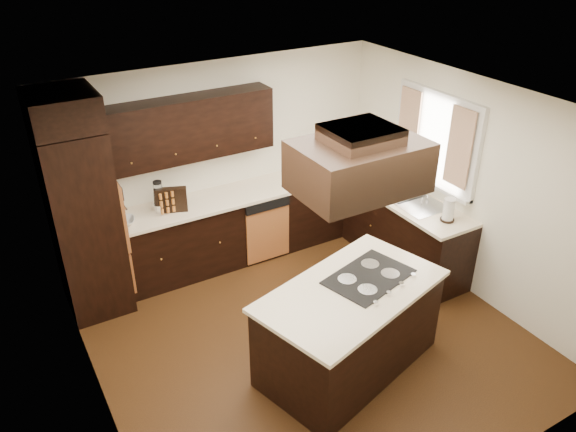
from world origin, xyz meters
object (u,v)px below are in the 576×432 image
object	(u,v)px
island	(349,329)
oven_column	(85,223)
spice_rack	(171,200)
range_hood	(359,166)

from	to	relation	value
island	oven_column	bearing A→B (deg)	114.32
spice_rack	range_hood	bearing A→B (deg)	-47.33
oven_column	spice_rack	distance (m)	0.99
island	range_hood	bearing A→B (deg)	173.92
island	range_hood	distance (m)	1.72
island	range_hood	world-z (taller)	range_hood
island	spice_rack	size ratio (longest dim) A/B	4.91
island	range_hood	xyz separation A→B (m)	(-0.01, -0.00, 1.72)
range_hood	oven_column	bearing A→B (deg)	129.74
range_hood	spice_rack	bearing A→B (deg)	111.24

